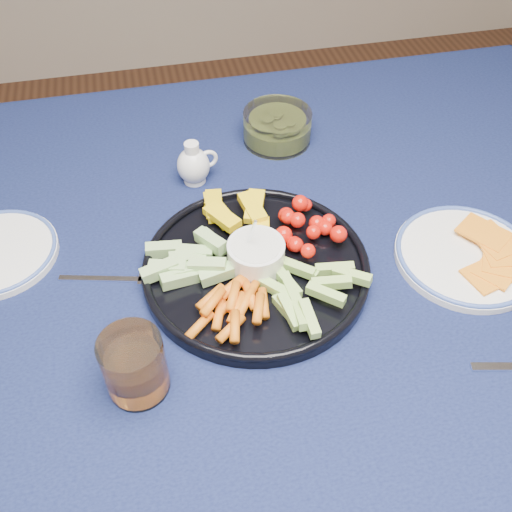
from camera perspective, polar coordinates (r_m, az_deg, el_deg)
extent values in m
plane|color=brown|center=(1.48, -4.45, -21.08)|extent=(4.00, 4.00, 0.00)
cylinder|color=#4E321A|center=(1.60, 18.46, 4.29)|extent=(0.07, 0.07, 0.70)
cube|color=#4E321A|center=(0.86, -7.17, -2.88)|extent=(1.60, 1.00, 0.04)
cube|color=#0D1235|center=(0.84, -7.32, -1.88)|extent=(1.66, 1.06, 0.01)
cube|color=#0D1235|center=(1.34, -9.74, 10.80)|extent=(1.66, 0.01, 0.30)
cylinder|color=black|center=(0.83, 0.00, -1.34)|extent=(0.33, 0.33, 0.01)
torus|color=black|center=(0.82, 0.00, -0.84)|extent=(0.33, 0.33, 0.01)
cylinder|color=white|center=(0.81, 0.00, 0.03)|extent=(0.08, 0.08, 0.04)
cylinder|color=silver|center=(0.80, 0.00, 0.92)|extent=(0.07, 0.07, 0.01)
cylinder|color=white|center=(0.99, -6.15, 7.67)|extent=(0.04, 0.04, 0.01)
ellipsoid|color=white|center=(0.97, -6.28, 8.97)|extent=(0.06, 0.06, 0.06)
cylinder|color=white|center=(0.95, -6.44, 10.52)|extent=(0.02, 0.02, 0.02)
torus|color=white|center=(0.97, -4.83, 9.64)|extent=(0.04, 0.01, 0.03)
torus|color=#3B56A7|center=(0.96, -6.38, 9.98)|extent=(0.03, 0.03, 0.00)
cylinder|color=silver|center=(1.07, 2.14, 12.80)|extent=(0.12, 0.12, 0.06)
cylinder|color=olive|center=(1.07, 2.12, 12.34)|extent=(0.10, 0.10, 0.03)
cylinder|color=white|center=(0.91, 20.23, -0.05)|extent=(0.21, 0.21, 0.01)
torus|color=#3B56A7|center=(0.90, 20.34, 0.24)|extent=(0.21, 0.21, 0.01)
cylinder|color=silver|center=(0.70, -12.06, -10.66)|extent=(0.08, 0.08, 0.09)
cylinder|color=orange|center=(0.72, -11.81, -11.52)|extent=(0.07, 0.07, 0.05)
cube|color=white|center=(0.86, -15.24, -2.23)|extent=(0.12, 0.04, 0.00)
cube|color=white|center=(0.84, -10.66, -2.36)|extent=(0.03, 0.03, 0.00)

